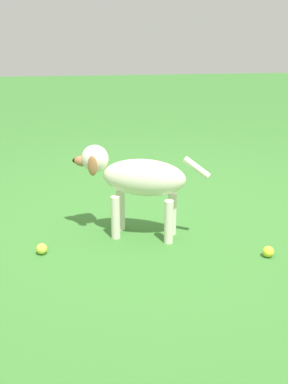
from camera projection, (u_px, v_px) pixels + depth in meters
The scene contains 4 objects.
ground at pixel (153, 224), 3.47m from camera, with size 14.00×14.00×0.00m, color #38722D.
dog at pixel (136, 179), 3.17m from camera, with size 0.36×0.82×0.58m.
tennis_ball_0 at pixel (268, 252), 3.02m from camera, with size 0.07×0.07×0.07m, color #CED731.
tennis_ball_1 at pixel (42, 249), 3.05m from camera, with size 0.07×0.07×0.07m, color #C1D43F.
Camera 1 is at (3.15, -0.37, 1.42)m, focal length 48.80 mm.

